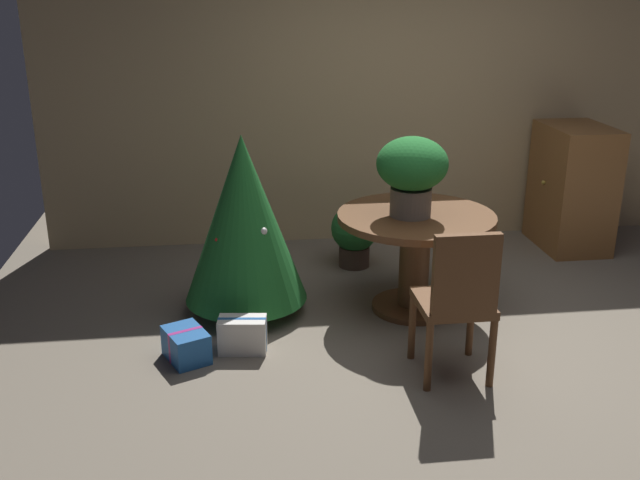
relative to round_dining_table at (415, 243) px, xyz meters
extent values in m
plane|color=#756B5B|center=(0.15, -0.58, -0.50)|extent=(6.60, 6.60, 0.00)
cube|color=tan|center=(0.15, 1.62, 0.80)|extent=(6.00, 0.10, 2.60)
cylinder|color=brown|center=(0.00, 0.00, -0.48)|extent=(0.58, 0.58, 0.04)
cylinder|color=brown|center=(0.00, 0.00, -0.15)|extent=(0.21, 0.21, 0.62)
cylinder|color=brown|center=(0.00, 0.00, 0.19)|extent=(1.09, 1.09, 0.05)
cylinder|color=#665B51|center=(-0.05, -0.03, 0.31)|extent=(0.28, 0.28, 0.19)
ellipsoid|color=#1E6628|center=(-0.05, -0.03, 0.57)|extent=(0.48, 0.48, 0.36)
sphere|color=red|center=(-0.23, 0.07, 0.57)|extent=(0.06, 0.06, 0.06)
sphere|color=red|center=(-0.20, 0.05, 0.59)|extent=(0.07, 0.07, 0.07)
sphere|color=red|center=(-0.10, -0.17, 0.66)|extent=(0.05, 0.05, 0.05)
sphere|color=red|center=(-0.18, -0.02, 0.55)|extent=(0.06, 0.06, 0.06)
cylinder|color=brown|center=(-0.19, -0.71, -0.29)|extent=(0.04, 0.04, 0.42)
cylinder|color=brown|center=(0.19, -0.71, -0.29)|extent=(0.04, 0.04, 0.42)
cylinder|color=brown|center=(-0.19, -1.09, -0.29)|extent=(0.04, 0.04, 0.42)
cylinder|color=brown|center=(0.19, -1.09, -0.29)|extent=(0.04, 0.04, 0.42)
cube|color=brown|center=(0.00, -0.90, -0.05)|extent=(0.41, 0.43, 0.05)
cube|color=brown|center=(0.00, -1.08, 0.20)|extent=(0.37, 0.05, 0.46)
cylinder|color=brown|center=(-1.18, 0.10, -0.45)|extent=(0.10, 0.10, 0.11)
cone|color=#1E6628|center=(-1.18, 0.10, 0.19)|extent=(0.85, 0.85, 1.16)
sphere|color=silver|center=(-1.05, -0.07, 0.15)|extent=(0.05, 0.05, 0.05)
sphere|color=#2D51A8|center=(-1.24, 0.21, 0.35)|extent=(0.06, 0.06, 0.06)
sphere|color=silver|center=(-1.29, -0.04, 0.20)|extent=(0.04, 0.04, 0.04)
sphere|color=red|center=(-1.35, -0.04, 0.09)|extent=(0.06, 0.06, 0.06)
cube|color=#1E569E|center=(-1.57, -0.55, -0.41)|extent=(0.32, 0.37, 0.19)
cube|color=#9E287A|center=(-1.57, -0.55, -0.41)|extent=(0.21, 0.12, 0.20)
cube|color=silver|center=(-1.22, -0.48, -0.39)|extent=(0.32, 0.20, 0.23)
cube|color=#1E569E|center=(-1.22, -0.48, -0.39)|extent=(0.30, 0.07, 0.23)
cube|color=brown|center=(1.68, 1.13, 0.03)|extent=(0.51, 0.75, 1.07)
sphere|color=#B29338|center=(1.41, 1.13, 0.08)|extent=(0.04, 0.04, 0.04)
cylinder|color=#4C382D|center=(-0.27, 0.88, -0.42)|extent=(0.25, 0.25, 0.17)
sphere|color=#287533|center=(-0.27, 0.88, -0.18)|extent=(0.38, 0.38, 0.38)
camera|label=1|loc=(-1.25, -4.63, 1.71)|focal=40.92mm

